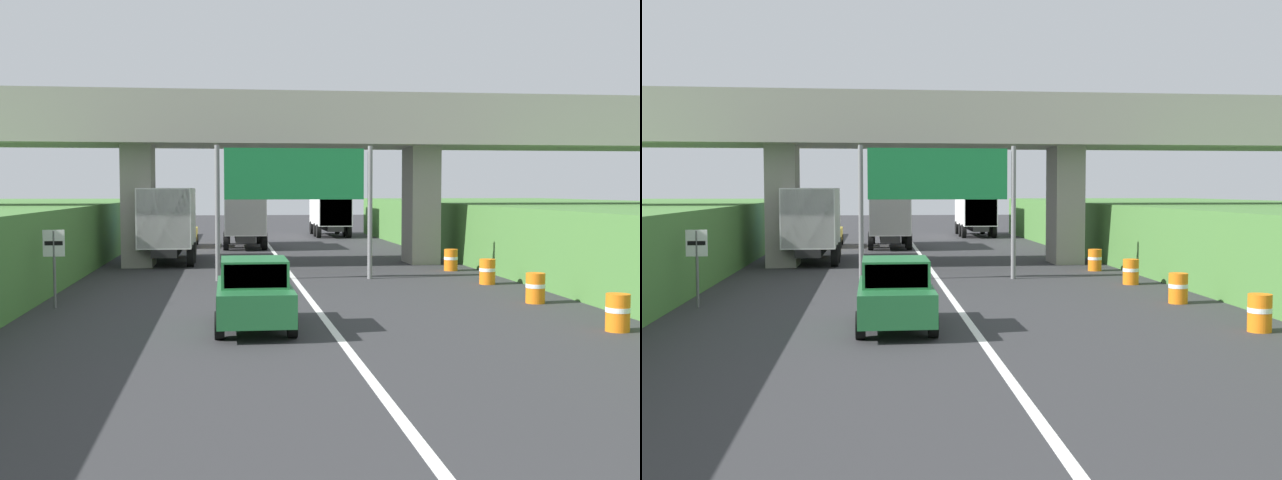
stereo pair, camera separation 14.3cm
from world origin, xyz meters
The scene contains 13 objects.
lane_centre_stripe centered at (0.00, 24.93, 0.00)m, with size 0.20×89.87×0.01m, color white.
overpass_bridge centered at (0.00, 31.17, 5.63)m, with size 40.00×4.80×7.51m.
overhead_highway_sign centered at (0.00, 25.05, 3.66)m, with size 5.88×0.18×5.01m.
speed_limit_sign centered at (-7.40, 18.96, 1.48)m, with size 0.60×0.08×2.23m.
truck_blue centered at (-5.17, 32.87, 1.93)m, with size 2.44×7.30×3.44m.
truck_white centered at (4.94, 52.38, 1.93)m, with size 2.44×7.30×3.44m.
truck_silver centered at (-1.49, 41.97, 1.93)m, with size 2.44×7.30×3.44m.
car_yellow centered at (-5.18, 42.81, 0.86)m, with size 1.86×4.10×1.72m.
car_green centered at (-1.88, 14.89, 0.86)m, with size 1.86×4.10×1.72m.
construction_barrel_1 centered at (6.69, 13.53, 0.46)m, with size 0.57×0.57×0.90m.
construction_barrel_2 centered at (6.57, 18.20, 0.46)m, with size 0.57×0.57×0.90m.
construction_barrel_3 centered at (6.70, 22.87, 0.46)m, with size 0.57×0.57×0.90m.
construction_barrel_4 centered at (6.74, 27.54, 0.46)m, with size 0.57×0.57×0.90m.
Camera 1 is at (-2.53, -3.83, 3.36)m, focal length 43.74 mm.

